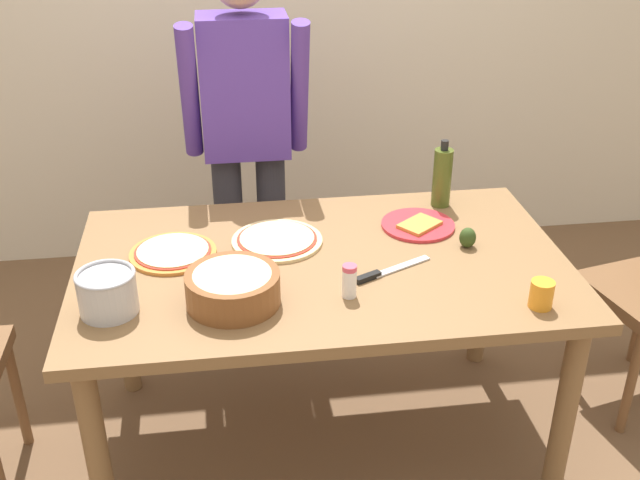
# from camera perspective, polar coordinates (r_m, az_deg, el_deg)

# --- Properties ---
(ground) EXTENTS (8.00, 8.00, 0.00)m
(ground) POSITION_cam_1_polar(r_m,az_deg,el_deg) (2.94, 0.14, -14.53)
(ground) COLOR brown
(dining_table) EXTENTS (1.60, 0.96, 0.76)m
(dining_table) POSITION_cam_1_polar(r_m,az_deg,el_deg) (2.54, 0.15, -3.34)
(dining_table) COLOR brown
(dining_table) RESTS_ON ground
(person_cook) EXTENTS (0.49, 0.25, 1.62)m
(person_cook) POSITION_cam_1_polar(r_m,az_deg,el_deg) (3.09, -5.51, 8.01)
(person_cook) COLOR #2D2D38
(person_cook) RESTS_ON ground
(pizza_raw_on_board) EXTENTS (0.31, 0.31, 0.02)m
(pizza_raw_on_board) POSITION_cam_1_polar(r_m,az_deg,el_deg) (2.60, -3.22, 0.00)
(pizza_raw_on_board) COLOR beige
(pizza_raw_on_board) RESTS_ON dining_table
(pizza_cooked_on_tray) EXTENTS (0.29, 0.29, 0.02)m
(pizza_cooked_on_tray) POSITION_cam_1_polar(r_m,az_deg,el_deg) (2.57, -10.92, -0.91)
(pizza_cooked_on_tray) COLOR #C67A33
(pizza_cooked_on_tray) RESTS_ON dining_table
(plate_with_slice) EXTENTS (0.26, 0.26, 0.02)m
(plate_with_slice) POSITION_cam_1_polar(r_m,az_deg,el_deg) (2.72, 7.34, 1.13)
(plate_with_slice) COLOR red
(plate_with_slice) RESTS_ON dining_table
(popcorn_bowl) EXTENTS (0.28, 0.28, 0.11)m
(popcorn_bowl) POSITION_cam_1_polar(r_m,az_deg,el_deg) (2.26, -6.53, -3.36)
(popcorn_bowl) COLOR brown
(popcorn_bowl) RESTS_ON dining_table
(olive_oil_bottle) EXTENTS (0.07, 0.07, 0.26)m
(olive_oil_bottle) POSITION_cam_1_polar(r_m,az_deg,el_deg) (2.86, 9.10, 4.67)
(olive_oil_bottle) COLOR #47561E
(olive_oil_bottle) RESTS_ON dining_table
(steel_pot) EXTENTS (0.17, 0.17, 0.13)m
(steel_pot) POSITION_cam_1_polar(r_m,az_deg,el_deg) (2.29, -15.59, -3.76)
(steel_pot) COLOR #B7B7BC
(steel_pot) RESTS_ON dining_table
(cup_orange) EXTENTS (0.07, 0.07, 0.08)m
(cup_orange) POSITION_cam_1_polar(r_m,az_deg,el_deg) (2.33, 16.20, -3.91)
(cup_orange) COLOR orange
(cup_orange) RESTS_ON dining_table
(salt_shaker) EXTENTS (0.04, 0.04, 0.11)m
(salt_shaker) POSITION_cam_1_polar(r_m,az_deg,el_deg) (2.28, 2.21, -3.07)
(salt_shaker) COLOR white
(salt_shaker) RESTS_ON dining_table
(chef_knife) EXTENTS (0.27, 0.15, 0.02)m
(chef_knife) POSITION_cam_1_polar(r_m,az_deg,el_deg) (2.42, 4.79, -2.40)
(chef_knife) COLOR silver
(chef_knife) RESTS_ON dining_table
(avocado) EXTENTS (0.06, 0.06, 0.07)m
(avocado) POSITION_cam_1_polar(r_m,az_deg,el_deg) (2.61, 10.96, 0.18)
(avocado) COLOR #2D4219
(avocado) RESTS_ON dining_table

